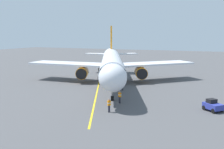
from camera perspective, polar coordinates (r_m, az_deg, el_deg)
name	(u,v)px	position (r m, az deg, el deg)	size (l,w,h in m)	color
ground_plane	(108,81)	(55.03, -0.93, -1.47)	(220.00, 220.00, 0.00)	#4C4C4F
apron_lead_in_line	(98,89)	(47.26, -3.06, -3.14)	(0.24, 40.00, 0.01)	yellow
airplane	(112,63)	(52.27, -0.08, 2.43)	(31.88, 38.01, 11.50)	silver
ground_crew_marshaller	(120,97)	(37.81, 1.65, -4.73)	(0.45, 0.34, 1.71)	#23232D
ground_crew_wing_walker	(122,85)	(46.19, 2.19, -2.29)	(0.36, 0.46, 1.71)	#23232D
ground_crew_loader	(109,105)	(33.39, -0.62, -6.52)	(0.42, 0.47, 1.71)	#23232D
tug_near_nose	(213,106)	(36.23, 20.50, -6.16)	(2.70, 2.67, 1.50)	#2D3899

